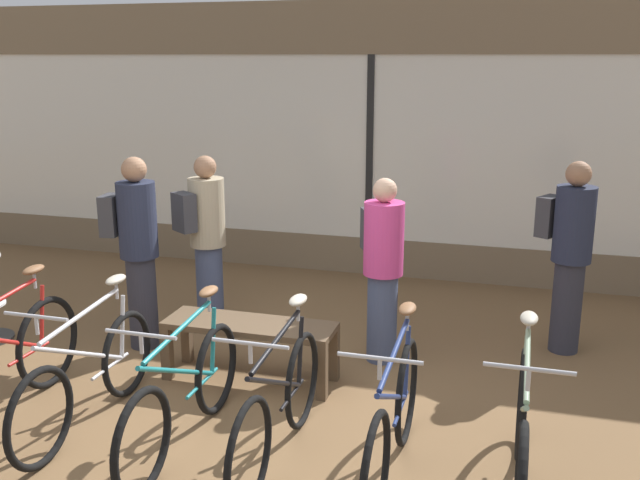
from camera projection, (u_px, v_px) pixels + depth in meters
name	position (u px, v px, depth m)	size (l,w,h in m)	color
ground_plane	(251.00, 429.00, 5.09)	(24.00, 24.00, 0.00)	brown
shop_back_wall	(370.00, 139.00, 8.32)	(12.00, 0.08, 3.20)	#7A664C
bicycle_far_left	(5.00, 364.00, 5.21)	(0.46, 1.76, 1.05)	black
bicycle_left	(89.00, 376.00, 5.06)	(0.46, 1.73, 1.02)	black
bicycle_center_left	(184.00, 395.00, 4.78)	(0.46, 1.75, 1.02)	black
bicycle_center_right	(279.00, 406.00, 4.60)	(0.46, 1.71, 1.03)	black
bicycle_right	(393.00, 422.00, 4.37)	(0.46, 1.78, 1.05)	black
bicycle_far_right	(521.00, 437.00, 4.21)	(0.46, 1.74, 1.05)	black
display_bench	(250.00, 333.00, 5.78)	(1.40, 0.44, 0.50)	brown
customer_near_rack	(382.00, 264.00, 6.06)	(0.48, 0.56, 1.61)	#424C6B
customer_by_window	(570.00, 251.00, 6.23)	(0.56, 0.49, 1.72)	#2D2D38
customer_mid_floor	(137.00, 247.00, 6.32)	(0.51, 0.38, 1.74)	#2D2D38
customer_near_bench	(206.00, 237.00, 6.79)	(0.51, 0.56, 1.69)	#424C6B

